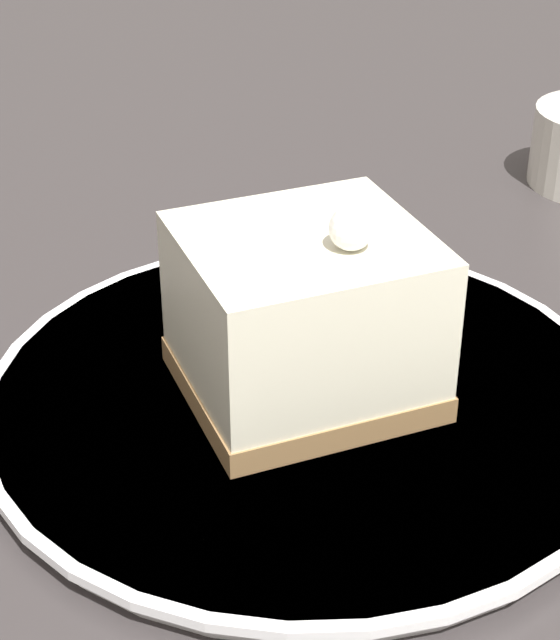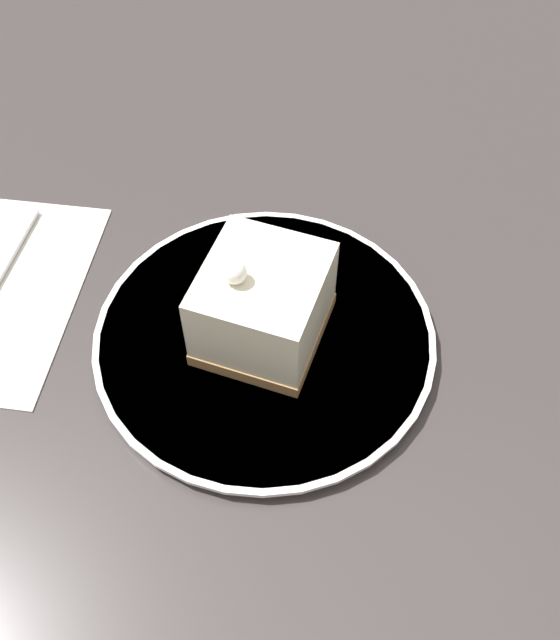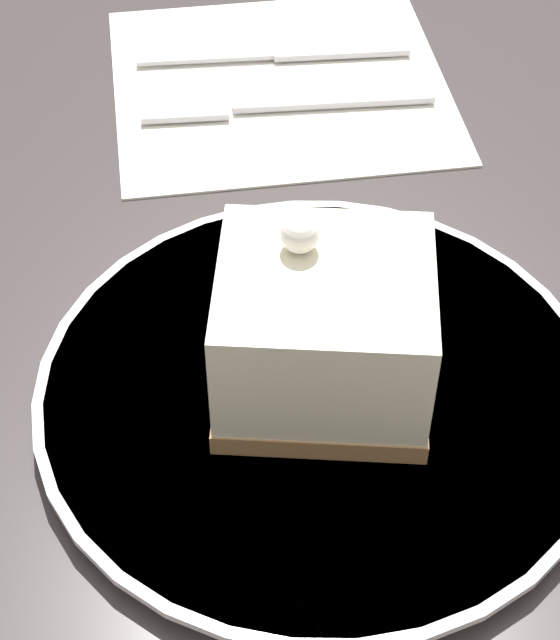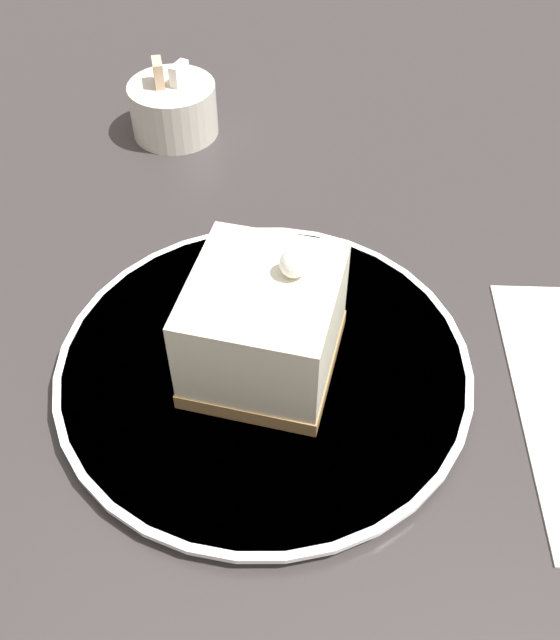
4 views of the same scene
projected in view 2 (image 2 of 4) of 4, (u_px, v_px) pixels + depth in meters
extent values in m
plane|color=#383333|center=(229.00, 300.00, 0.58)|extent=(4.00, 4.00, 0.00)
cylinder|color=white|center=(265.00, 338.00, 0.55)|extent=(0.25, 0.25, 0.01)
cylinder|color=white|center=(265.00, 335.00, 0.55)|extent=(0.26, 0.26, 0.00)
cube|color=#9E7547|center=(264.00, 328.00, 0.54)|extent=(0.10, 0.11, 0.01)
cube|color=white|center=(263.00, 300.00, 0.51)|extent=(0.10, 0.10, 0.06)
sphere|color=white|center=(235.00, 272.00, 0.48)|extent=(0.02, 0.02, 0.02)
cube|color=silver|center=(3.00, 264.00, 0.60)|extent=(0.01, 0.12, 0.00)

